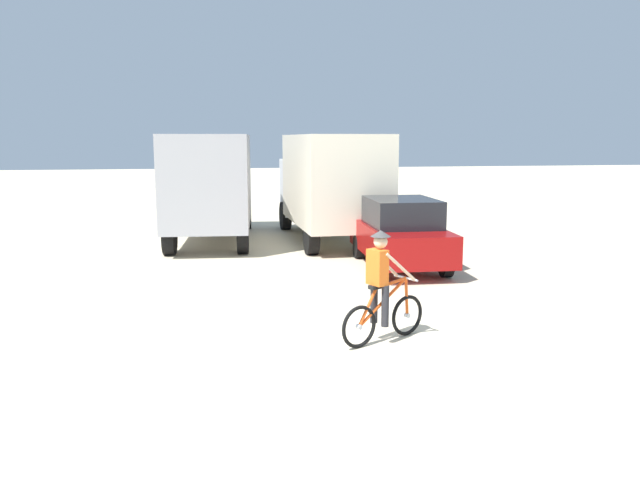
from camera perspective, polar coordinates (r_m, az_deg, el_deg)
ground_plane at (r=10.34m, az=1.77°, el=-8.88°), size 120.00×120.00×0.00m
box_truck_grey_hauler at (r=19.82m, az=-9.97°, el=5.24°), size 2.92×6.92×3.35m
box_truck_cream_rv at (r=19.67m, az=0.88°, el=5.35°), size 2.52×6.80×3.35m
sedan_parked at (r=15.74m, az=7.37°, el=0.65°), size 1.93×4.27×1.76m
cyclist_orange_shirt at (r=9.90m, az=5.69°, el=-4.66°), size 1.57×0.87×1.82m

